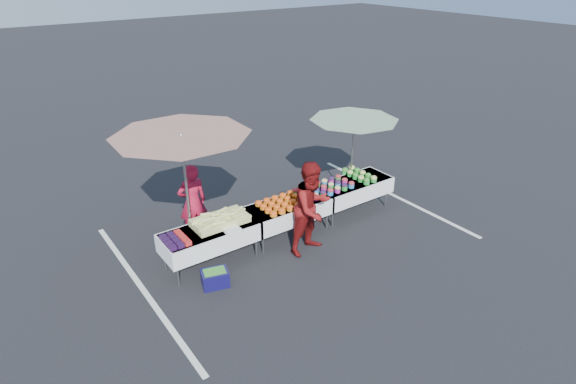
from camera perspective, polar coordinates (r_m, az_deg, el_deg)
ground at (r=10.28m, az=0.00°, el=-5.01°), size 80.00×80.00×0.00m
stripe_left at (r=9.12m, az=-16.90°, el=-10.86°), size 0.10×5.00×0.00m
stripe_right at (r=12.19m, az=12.33°, el=-0.34°), size 0.10×5.00×0.00m
table_left at (r=9.20m, az=-9.20°, el=-5.22°), size 1.86×0.81×0.75m
table_center at (r=9.99m, az=0.00°, el=-2.15°), size 1.86×0.81×0.75m
table_right at (r=11.02m, az=7.64°, el=0.46°), size 1.86×0.81×0.75m
berry_punnets at (r=8.81m, az=-13.23°, el=-5.57°), size 0.40×0.54×0.08m
corn_pile at (r=9.20m, az=-8.03°, el=-3.27°), size 1.16×0.57×0.26m
plastic_bags at (r=8.98m, az=-6.70°, el=-4.44°), size 0.30×0.25×0.05m
carrot_bowls at (r=9.80m, az=-0.68°, el=-1.30°), size 0.95×0.69×0.11m
potato_cups at (r=10.40m, az=4.26°, el=0.51°), size 1.34×0.58×0.16m
bean_baskets at (r=11.14m, az=8.42°, el=2.05°), size 0.36×0.86×0.15m
vendor at (r=9.98m, az=-11.23°, el=-1.18°), size 0.63×0.44×1.64m
customer at (r=9.31m, az=2.89°, el=-1.89°), size 1.02×0.85×1.89m
umbrella_left at (r=8.70m, az=-12.43°, el=5.34°), size 3.30×3.30×2.56m
umbrella_right at (r=11.03m, az=7.80°, el=7.67°), size 2.35×2.35×2.06m
storage_bin at (r=8.82m, az=-8.65°, el=-10.03°), size 0.54×0.46×0.31m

